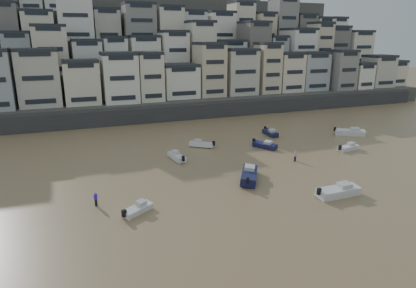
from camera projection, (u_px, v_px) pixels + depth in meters
name	position (u px, v px, depth m)	size (l,w,h in m)	color
harbor_wall	(184.00, 112.00, 87.91)	(140.00, 3.00, 3.50)	#38383A
hillside	(160.00, 56.00, 122.14)	(141.04, 66.00, 50.00)	#4C4C47
boat_i	(270.00, 132.00, 73.70)	(5.04, 1.65, 1.37)	#121A3A
boat_a	(339.00, 190.00, 45.26)	(6.17, 2.02, 1.68)	silver
boat_f	(177.00, 156.00, 58.97)	(4.87, 1.60, 1.33)	silver
boat_e	(265.00, 144.00, 65.15)	(4.90, 1.61, 1.34)	#161846
boat_c	(249.00, 173.00, 50.43)	(6.86, 2.24, 1.87)	#13163C
boat_g	(350.00, 131.00, 73.68)	(6.18, 2.02, 1.69)	silver
boat_d	(348.00, 147.00, 63.92)	(4.56, 1.49, 1.24)	silver
boat_h	(202.00, 143.00, 65.89)	(4.78, 1.56, 1.30)	silver
boat_j	(138.00, 208.00, 40.96)	(4.14, 1.35, 1.13)	silver
person_blue	(96.00, 199.00, 42.66)	(0.44, 0.44, 1.74)	#321CD9
person_pink	(295.00, 156.00, 58.17)	(0.44, 0.44, 1.74)	#C18891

